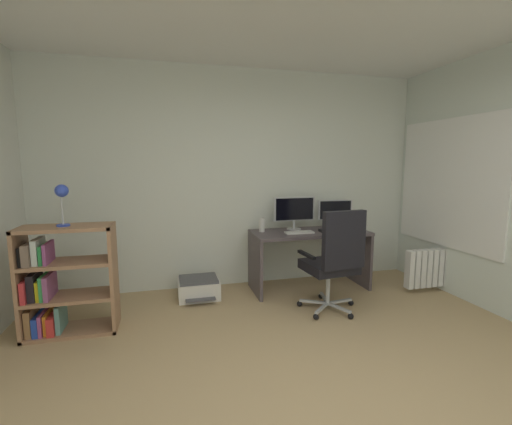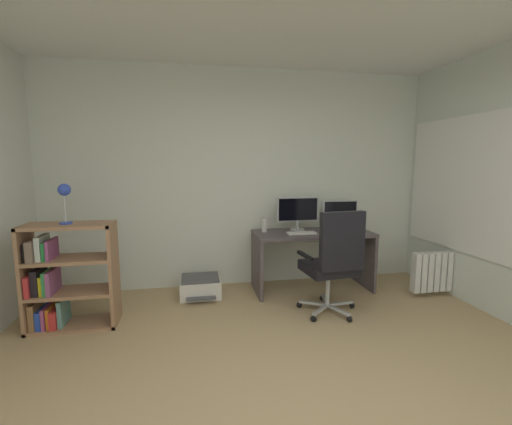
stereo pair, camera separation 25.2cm
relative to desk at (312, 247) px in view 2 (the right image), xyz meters
The scene contains 14 objects.
wall_back 1.24m from the desk, 151.33° to the left, with size 4.78×0.10×2.71m, color silver.
window_pane 1.81m from the desk, 16.60° to the right, with size 0.01×1.49×1.44m, color white.
window_frame 1.81m from the desk, 16.67° to the right, with size 0.02×1.57×1.52m, color white.
desk is the anchor object (origin of this frame).
monitor_main 0.49m from the desk, 131.83° to the left, with size 0.53×0.18×0.41m.
monitor_secondary 0.60m from the desk, 21.08° to the left, with size 0.45×0.18×0.36m.
keyboard 0.28m from the desk, 152.90° to the right, with size 0.34×0.13×0.02m, color silver.
computer_mouse 0.26m from the desk, 34.09° to the right, with size 0.06×0.10×0.03m, color black.
desktop_speaker 0.65m from the desk, 168.90° to the left, with size 0.07×0.07×0.17m, color silver.
office_chair 0.77m from the desk, 93.84° to the right, with size 0.63×0.64×1.10m.
bookshelf 2.71m from the desk, 168.94° to the right, with size 0.79×0.36×1.00m.
desk_lamp 2.74m from the desk, 168.62° to the right, with size 0.12×0.11×0.37m.
printer 1.43m from the desk, behind, with size 0.47×0.49×0.23m.
radiator 1.56m from the desk, 17.61° to the right, with size 0.81×0.10×0.46m.
Camera 2 is at (-0.63, -1.72, 1.54)m, focal length 24.34 mm.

